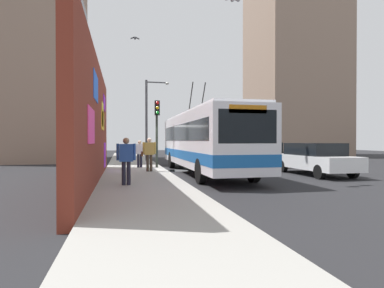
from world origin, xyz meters
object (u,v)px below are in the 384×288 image
object	(u,v)px
traffic_light	(157,122)
city_bus	(204,140)
pedestrian_near_wall	(126,157)
street_lamp	(149,114)
pedestrian_midblock	(140,152)
parked_car_black	(263,153)
pedestrian_at_curb	(149,152)
parked_car_white	(315,158)

from	to	relation	value
traffic_light	city_bus	bearing A→B (deg)	-139.15
city_bus	traffic_light	size ratio (longest dim) A/B	2.99
pedestrian_near_wall	street_lamp	world-z (taller)	street_lamp
pedestrian_midblock	pedestrian_near_wall	bearing A→B (deg)	173.15
traffic_light	parked_car_black	bearing A→B (deg)	-77.27
parked_car_black	traffic_light	distance (m)	7.78
street_lamp	traffic_light	bearing A→B (deg)	178.96
pedestrian_near_wall	traffic_light	distance (m)	7.38
pedestrian_at_curb	traffic_light	bearing A→B (deg)	-16.18
parked_car_black	traffic_light	bearing A→B (deg)	102.73
street_lamp	pedestrian_near_wall	bearing A→B (deg)	171.71
street_lamp	parked_car_black	bearing A→B (deg)	-123.71
city_bus	parked_car_black	bearing A→B (deg)	-51.43
parked_car_white	pedestrian_near_wall	size ratio (longest dim) A/B	2.93
pedestrian_at_curb	traffic_light	size ratio (longest dim) A/B	0.44
city_bus	parked_car_white	size ratio (longest dim) A/B	2.39
pedestrian_at_curb	traffic_light	distance (m)	2.80
pedestrian_midblock	traffic_light	bearing A→B (deg)	-108.60
street_lamp	parked_car_white	bearing A→B (deg)	-146.00
pedestrian_at_curb	pedestrian_near_wall	xyz separation A→B (m)	(-4.76, 1.21, -0.02)
pedestrian_midblock	pedestrian_near_wall	distance (m)	7.33
parked_car_black	street_lamp	size ratio (longest dim) A/B	0.69
city_bus	pedestrian_midblock	xyz separation A→B (m)	(2.81, 3.12, -0.69)
parked_car_white	pedestrian_at_curb	size ratio (longest dim) A/B	2.87
pedestrian_near_wall	parked_car_black	bearing A→B (deg)	-46.87
parked_car_white	pedestrian_midblock	world-z (taller)	pedestrian_midblock
parked_car_white	pedestrian_near_wall	world-z (taller)	pedestrian_near_wall
traffic_light	parked_car_white	bearing A→B (deg)	-119.96
city_bus	parked_car_white	bearing A→B (deg)	-108.60
city_bus	street_lamp	bearing A→B (deg)	12.77
parked_car_black	pedestrian_near_wall	xyz separation A→B (m)	(-8.61, 9.19, 0.28)
parked_car_black	pedestrian_midblock	bearing A→B (deg)	99.12
city_bus	parked_car_black	size ratio (longest dim) A/B	2.67
traffic_light	pedestrian_midblock	bearing A→B (deg)	71.40
parked_car_white	parked_car_black	distance (m)	5.90
city_bus	pedestrian_at_curb	distance (m)	2.87
pedestrian_midblock	street_lamp	xyz separation A→B (m)	(6.16, -1.08, 2.71)
parked_car_white	pedestrian_near_wall	xyz separation A→B (m)	(-2.71, 9.19, 0.28)
pedestrian_midblock	pedestrian_at_curb	bearing A→B (deg)	-172.51
parked_car_white	parked_car_black	world-z (taller)	same
city_bus	street_lamp	distance (m)	9.42
parked_car_black	pedestrian_midblock	world-z (taller)	pedestrian_midblock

